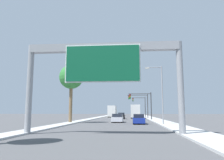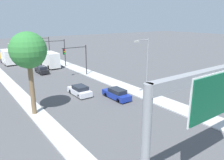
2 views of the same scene
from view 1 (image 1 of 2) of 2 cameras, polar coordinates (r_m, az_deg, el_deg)
sidewalk_right at (r=60.52m, az=10.18°, el=-9.75°), size 3.00×120.00×0.15m
median_strip_left at (r=61.04m, az=-4.20°, el=-9.84°), size 2.00×120.00×0.15m
sign_gantry at (r=18.71m, az=-2.42°, el=4.08°), size 13.42×0.73×7.76m
car_mid_center at (r=55.03m, az=2.50°, el=-9.37°), size 1.71×4.20×1.54m
car_mid_right at (r=34.01m, az=6.96°, el=-10.13°), size 1.75×4.76×1.49m
car_far_center at (r=38.46m, az=1.43°, el=-9.96°), size 1.89×4.43×1.47m
truck_box_primary at (r=59.65m, az=6.08°, el=-8.19°), size 2.39×7.49×3.58m
truck_box_secondary at (r=69.70m, az=0.10°, el=-8.21°), size 2.40×7.82×3.59m
traffic_light_near_intersection at (r=48.37m, az=8.20°, el=-5.46°), size 5.05×0.32×5.99m
traffic_light_mid_block at (r=58.36m, az=7.58°, el=-5.63°), size 5.40×0.32×6.41m
traffic_light_far_intersection at (r=68.35m, az=7.57°, el=-6.12°), size 4.15×0.32×6.31m
palm_tree_background at (r=37.19m, az=-10.57°, el=0.62°), size 4.02×4.02×9.62m
street_lamp_right at (r=31.98m, az=12.45°, el=-2.51°), size 2.46×0.28×8.39m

